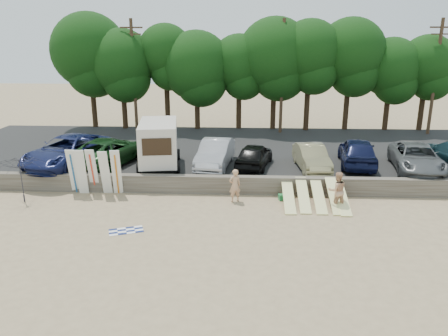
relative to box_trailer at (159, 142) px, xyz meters
The scene contains 29 objects.
ground 8.58m from the box_trailer, 42.72° to the right, with size 120.00×120.00×0.00m, color tan.
seawall 6.85m from the box_trailer, 23.30° to the right, with size 44.00×0.50×1.00m, color #6B6356.
parking_lot 8.03m from the box_trailer, 38.70° to the left, with size 44.00×14.50×0.70m, color #282828.
treeline 13.45m from the box_trailer, 68.72° to the left, with size 33.45×6.39×9.66m.
utility_poles 13.54m from the box_trailer, 52.07° to the left, with size 25.80×0.26×9.00m.
box_trailer is the anchor object (origin of this frame).
car_0 5.67m from the box_trailer, behind, with size 3.00×6.52×1.81m, color #161D4D.
car_1 3.36m from the box_trailer, behind, with size 2.75×5.96×1.66m, color #123315.
car_2 3.48m from the box_trailer, ahead, with size 1.72×4.92×1.62m, color #A8A7AC.
car_3 5.83m from the box_trailer, ahead, with size 1.72×4.28×1.46m, color black.
car_4 9.21m from the box_trailer, ahead, with size 1.53×4.39×1.45m, color #8C8459.
car_5 12.11m from the box_trailer, ahead, with size 2.05×5.11×1.74m, color #0E1334.
car_6 15.33m from the box_trailer, ahead, with size 2.56×5.55×1.54m, color #56595C.
surfboard_upright_0 5.24m from the box_trailer, 143.40° to the right, with size 0.50×0.06×2.60m, color white.
surfboard_upright_1 4.93m from the box_trailer, 138.72° to the right, with size 0.50×0.06×2.60m, color white.
surfboard_upright_2 4.41m from the box_trailer, 136.05° to the right, with size 0.50×0.06×2.60m, color white.
surfboard_upright_3 4.07m from the box_trailer, 126.46° to the right, with size 0.50×0.06×2.60m, color white.
surfboard_upright_4 3.68m from the box_trailer, 119.24° to the right, with size 0.50×0.06×2.60m, color white.
surfboard_low_0 8.72m from the box_trailer, 28.85° to the right, with size 0.56×3.00×0.07m, color #F0ED97.
surfboard_low_1 9.32m from the box_trailer, 26.11° to the right, with size 0.56×3.00×0.07m, color #F0ED97.
surfboard_low_2 10.04m from the box_trailer, 24.36° to the right, with size 0.56×3.00×0.07m, color #F0ED97.
surfboard_low_3 10.77m from the box_trailer, 22.87° to the right, with size 0.56×3.00×0.07m, color #F0ED97.
surfboard_low_4 11.12m from the box_trailer, 22.69° to the right, with size 0.56×3.00×0.07m, color #F0ED97.
beachgoer_a 6.22m from the box_trailer, 39.36° to the right, with size 0.65×0.42×1.77m, color tan.
beachgoer_b 10.91m from the box_trailer, 25.01° to the right, with size 0.94×0.73×1.93m, color tan.
cooler 8.29m from the box_trailer, 25.97° to the right, with size 0.38×0.30×0.32m, color #248645.
gear_bag 8.59m from the box_trailer, 25.46° to the right, with size 0.30×0.25×0.22m, color #C27616.
beach_towel 8.03m from the box_trailer, 90.47° to the right, with size 1.50×1.50×0.00m, color white.
beach_umbrella 7.88m from the box_trailer, 144.71° to the right, with size 2.68×2.73×2.46m, color #222129.
Camera 1 is at (-0.89, -19.70, 8.33)m, focal length 35.00 mm.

